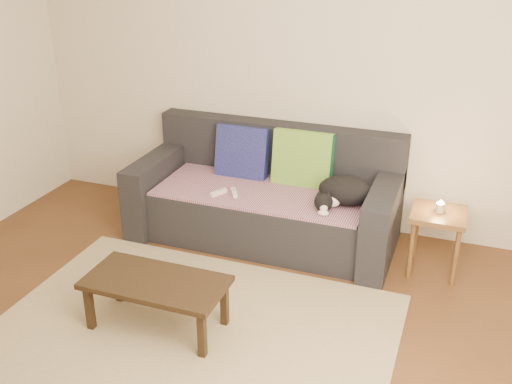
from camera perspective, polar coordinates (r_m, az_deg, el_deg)
ground at (r=3.79m, az=-7.28°, el=-14.57°), size 4.50×4.50×0.00m
back_wall at (r=4.93m, az=2.75°, el=11.68°), size 4.50×0.04×2.60m
sofa at (r=4.86m, az=0.98°, el=-0.83°), size 2.10×0.94×0.87m
throw_blanket at (r=4.73m, az=0.61°, el=0.06°), size 1.66×0.74×0.02m
cushion_navy at (r=4.97m, az=-1.32°, el=3.75°), size 0.44×0.20×0.45m
cushion_green at (r=4.81m, az=4.46°, el=2.99°), size 0.48×0.20×0.49m
cat at (r=4.50m, az=8.30°, el=0.02°), size 0.51×0.49×0.21m
wii_remote_a at (r=4.65m, az=-2.11°, el=-0.05°), size 0.11×0.15×0.03m
wii_remote_b at (r=4.66m, az=-3.59°, el=-0.05°), size 0.10×0.15×0.03m
side_table at (r=4.51m, az=16.94°, el=-2.81°), size 0.39×0.39×0.48m
candle at (r=4.46m, az=17.13°, el=-1.41°), size 0.06×0.06×0.09m
rug at (r=3.89m, az=-6.25°, el=-13.24°), size 2.50×1.80×0.01m
coffee_table at (r=3.81m, az=-9.52°, el=-8.83°), size 0.88×0.44×0.35m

